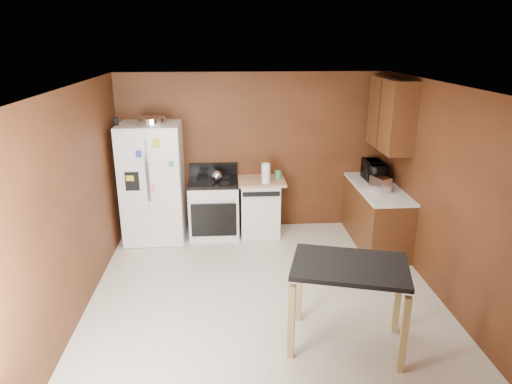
{
  "coord_description": "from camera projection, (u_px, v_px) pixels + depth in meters",
  "views": [
    {
      "loc": [
        -0.43,
        -4.8,
        2.99
      ],
      "look_at": [
        -0.05,
        0.85,
        1.06
      ],
      "focal_mm": 32.0,
      "sensor_mm": 36.0,
      "label": 1
    }
  ],
  "objects": [
    {
      "name": "gas_range",
      "position": [
        214.0,
        207.0,
        7.15
      ],
      "size": [
        0.76,
        0.68,
        1.1
      ],
      "color": "white",
      "rests_on": "ground"
    },
    {
      "name": "paper_towel",
      "position": [
        266.0,
        173.0,
        6.89
      ],
      "size": [
        0.15,
        0.15,
        0.3
      ],
      "primitive_type": "cylinder",
      "rotation": [
        0.0,
        0.0,
        -0.16
      ],
      "color": "white",
      "rests_on": "dishwasher"
    },
    {
      "name": "kettle",
      "position": [
        217.0,
        176.0,
        6.95
      ],
      "size": [
        0.17,
        0.17,
        0.17
      ],
      "primitive_type": "sphere",
      "color": "silver",
      "rests_on": "gas_range"
    },
    {
      "name": "toaster",
      "position": [
        380.0,
        184.0,
        6.51
      ],
      "size": [
        0.26,
        0.33,
        0.21
      ],
      "primitive_type": "cube",
      "rotation": [
        0.0,
        0.0,
        0.34
      ],
      "color": "silver",
      "rests_on": "right_cabinets"
    },
    {
      "name": "green_canister",
      "position": [
        278.0,
        174.0,
        7.16
      ],
      "size": [
        0.13,
        0.13,
        0.12
      ],
      "primitive_type": "cylinder",
      "rotation": [
        0.0,
        0.0,
        0.23
      ],
      "color": "#3FA561",
      "rests_on": "dishwasher"
    },
    {
      "name": "microwave",
      "position": [
        374.0,
        171.0,
        7.0
      ],
      "size": [
        0.35,
        0.5,
        0.27
      ],
      "primitive_type": "imported",
      "rotation": [
        0.0,
        0.0,
        1.6
      ],
      "color": "black",
      "rests_on": "right_cabinets"
    },
    {
      "name": "island",
      "position": [
        349.0,
        278.0,
        4.46
      ],
      "size": [
        1.27,
        1.01,
        0.91
      ],
      "color": "black",
      "rests_on": "ground"
    },
    {
      "name": "wall_front",
      "position": [
        295.0,
        317.0,
        3.0
      ],
      "size": [
        4.2,
        0.0,
        4.2
      ],
      "primitive_type": "plane",
      "rotation": [
        -1.57,
        0.0,
        0.0
      ],
      "color": "#592D17",
      "rests_on": "ground"
    },
    {
      "name": "right_cabinets",
      "position": [
        380.0,
        186.0,
        6.75
      ],
      "size": [
        0.63,
        1.58,
        2.45
      ],
      "color": "#5C3019",
      "rests_on": "ground"
    },
    {
      "name": "refrigerator",
      "position": [
        153.0,
        183.0,
        6.9
      ],
      "size": [
        0.9,
        0.8,
        1.8
      ],
      "color": "white",
      "rests_on": "ground"
    },
    {
      "name": "roasting_pan",
      "position": [
        152.0,
        121.0,
        6.56
      ],
      "size": [
        0.4,
        0.4,
        0.1
      ],
      "primitive_type": "cylinder",
      "color": "silver",
      "rests_on": "refrigerator"
    },
    {
      "name": "wall_left",
      "position": [
        75.0,
        205.0,
        4.99
      ],
      "size": [
        0.0,
        4.5,
        4.5
      ],
      "primitive_type": "plane",
      "rotation": [
        1.57,
        0.0,
        1.57
      ],
      "color": "#592D17",
      "rests_on": "ground"
    },
    {
      "name": "ceiling",
      "position": [
        266.0,
        87.0,
        4.72
      ],
      "size": [
        4.5,
        4.5,
        0.0
      ],
      "primitive_type": "plane",
      "rotation": [
        3.14,
        0.0,
        0.0
      ],
      "color": "white",
      "rests_on": "ground"
    },
    {
      "name": "wall_right",
      "position": [
        447.0,
        196.0,
        5.25
      ],
      "size": [
        0.0,
        4.5,
        4.5
      ],
      "primitive_type": "plane",
      "rotation": [
        1.57,
        0.0,
        -1.57
      ],
      "color": "#592D17",
      "rests_on": "ground"
    },
    {
      "name": "dishwasher",
      "position": [
        260.0,
        206.0,
        7.22
      ],
      "size": [
        0.78,
        0.63,
        0.89
      ],
      "color": "white",
      "rests_on": "ground"
    },
    {
      "name": "wall_back",
      "position": [
        253.0,
        153.0,
        7.25
      ],
      "size": [
        4.2,
        0.0,
        4.2
      ],
      "primitive_type": "plane",
      "rotation": [
        1.57,
        0.0,
        0.0
      ],
      "color": "#592D17",
      "rests_on": "ground"
    },
    {
      "name": "pen_cup",
      "position": [
        116.0,
        121.0,
        6.48
      ],
      "size": [
        0.07,
        0.07,
        0.11
      ],
      "primitive_type": "cylinder",
      "color": "black",
      "rests_on": "refrigerator"
    },
    {
      "name": "floor",
      "position": [
        265.0,
        297.0,
        5.52
      ],
      "size": [
        4.5,
        4.5,
        0.0
      ],
      "primitive_type": "plane",
      "color": "white",
      "rests_on": "ground"
    }
  ]
}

